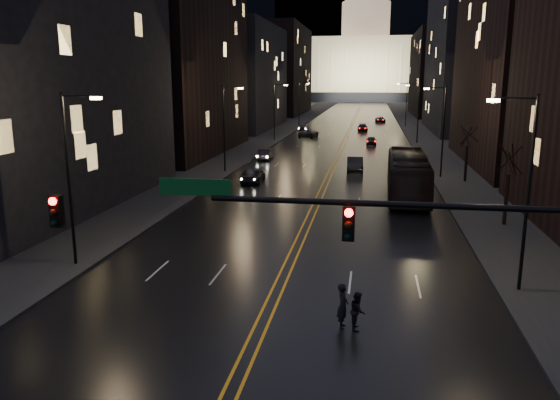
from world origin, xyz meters
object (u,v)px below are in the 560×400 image
at_px(oncoming_car_b, 265,154).
at_px(pedestrian_b, 358,311).
at_px(bus, 408,175).
at_px(traffic_signal, 435,244).
at_px(receding_car_a, 355,164).
at_px(pedestrian_a, 343,306).
at_px(oncoming_car_a, 253,175).

distance_m(oncoming_car_b, pedestrian_b, 46.25).
xyz_separation_m(bus, pedestrian_b, (-3.41, -25.58, -1.07)).
xyz_separation_m(traffic_signal, bus, (1.27, 30.58, -3.26)).
distance_m(oncoming_car_b, receding_car_a, 13.05).
height_order(receding_car_a, pedestrian_a, pedestrian_a).
xyz_separation_m(traffic_signal, oncoming_car_a, (-12.76, 34.76, -4.34)).
bearing_deg(receding_car_a, bus, -71.47).
bearing_deg(receding_car_a, oncoming_car_a, -142.93).
relative_size(traffic_signal, oncoming_car_a, 3.84).
bearing_deg(receding_car_a, pedestrian_a, -91.74).
height_order(oncoming_car_b, pedestrian_a, pedestrian_a).
distance_m(bus, pedestrian_a, 25.90).
distance_m(oncoming_car_b, pedestrian_a, 46.10).
bearing_deg(pedestrian_b, oncoming_car_b, 13.42).
relative_size(oncoming_car_a, receding_car_a, 0.94).
height_order(traffic_signal, receding_car_a, traffic_signal).
xyz_separation_m(oncoming_car_a, pedestrian_b, (10.63, -29.76, 0.00)).
xyz_separation_m(oncoming_car_b, pedestrian_a, (11.69, -44.59, 0.25)).
bearing_deg(pedestrian_b, traffic_signal, -158.86).
bearing_deg(oncoming_car_b, traffic_signal, 105.96).
distance_m(bus, oncoming_car_a, 14.69).
relative_size(oncoming_car_a, oncoming_car_b, 1.10).
distance_m(oncoming_car_a, oncoming_car_b, 14.92).
xyz_separation_m(oncoming_car_a, oncoming_car_b, (-1.64, 14.83, -0.09)).
height_order(traffic_signal, pedestrian_b, traffic_signal).
bearing_deg(oncoming_car_a, pedestrian_b, 109.77).
bearing_deg(bus, oncoming_car_a, 164.55).
bearing_deg(pedestrian_a, bus, -9.30).
xyz_separation_m(receding_car_a, pedestrian_b, (1.27, -37.57, -0.02)).
xyz_separation_m(bus, receding_car_a, (-4.68, 11.99, -1.06)).
distance_m(traffic_signal, oncoming_car_a, 37.29).
relative_size(bus, pedestrian_b, 8.62).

